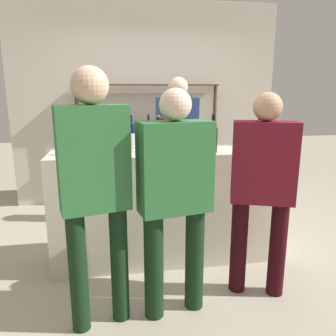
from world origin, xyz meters
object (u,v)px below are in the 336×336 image
at_px(cork_jar, 131,142).
at_px(customer_center, 175,190).
at_px(counter_bottle_2, 162,139).
at_px(counter_bottle_4, 158,136).
at_px(customer_right, 262,182).
at_px(counter_bottle_1, 94,141).
at_px(counter_bottle_5, 105,139).
at_px(counter_bottle_3, 213,137).
at_px(wine_glass, 199,139).
at_px(server_behind_counter, 178,140).
at_px(customer_left, 95,182).
at_px(counter_bottle_0, 259,132).

distance_m(cork_jar, customer_center, 0.99).
xyz_separation_m(counter_bottle_2, cork_jar, (-0.26, 0.17, -0.05)).
distance_m(counter_bottle_4, customer_right, 1.10).
distance_m(counter_bottle_1, customer_center, 0.95).
height_order(counter_bottle_4, counter_bottle_5, counter_bottle_5).
relative_size(counter_bottle_3, cork_jar, 2.34).
distance_m(counter_bottle_3, customer_right, 0.65).
height_order(counter_bottle_1, counter_bottle_4, same).
xyz_separation_m(counter_bottle_1, counter_bottle_5, (0.10, -0.04, 0.02)).
bearing_deg(counter_bottle_3, counter_bottle_1, 177.85).
bearing_deg(wine_glass, customer_center, -116.88).
bearing_deg(counter_bottle_4, cork_jar, -176.99).
bearing_deg(cork_jar, wine_glass, -25.76).
height_order(counter_bottle_2, customer_right, customer_right).
height_order(counter_bottle_2, wine_glass, counter_bottle_2).
xyz_separation_m(counter_bottle_1, server_behind_counter, (0.92, 0.99, -0.16)).
bearing_deg(counter_bottle_4, counter_bottle_1, -158.37).
bearing_deg(counter_bottle_4, wine_glass, -42.44).
bearing_deg(counter_bottle_2, customer_left, -124.06).
distance_m(counter_bottle_4, server_behind_counter, 0.84).
xyz_separation_m(counter_bottle_0, counter_bottle_5, (-1.49, -0.28, 0.01)).
distance_m(counter_bottle_0, counter_bottle_5, 1.52).
distance_m(counter_bottle_4, customer_center, 0.98).
bearing_deg(cork_jar, counter_bottle_5, -131.64).
distance_m(counter_bottle_0, customer_left, 1.85).
bearing_deg(customer_right, counter_bottle_4, 59.49).
xyz_separation_m(counter_bottle_5, customer_center, (0.47, -0.68, -0.27)).
height_order(counter_bottle_5, customer_right, customer_right).
xyz_separation_m(cork_jar, server_behind_counter, (0.59, 0.77, -0.11)).
bearing_deg(counter_bottle_5, counter_bottle_2, 10.70).
relative_size(counter_bottle_0, counter_bottle_2, 1.15).
height_order(customer_right, customer_left, customer_left).
bearing_deg(counter_bottle_2, counter_bottle_0, 10.47).
distance_m(counter_bottle_0, wine_glass, 0.75).
bearing_deg(wine_glass, counter_bottle_4, 137.56).
relative_size(counter_bottle_1, cork_jar, 2.17).
height_order(counter_bottle_1, counter_bottle_3, counter_bottle_3).
xyz_separation_m(counter_bottle_4, counter_bottle_5, (-0.49, -0.27, 0.02)).
distance_m(counter_bottle_2, cork_jar, 0.31).
height_order(cork_jar, customer_right, customer_right).
xyz_separation_m(counter_bottle_3, customer_center, (-0.47, -0.68, -0.26)).
xyz_separation_m(counter_bottle_0, server_behind_counter, (-0.67, 0.75, -0.17)).
height_order(counter_bottle_1, cork_jar, counter_bottle_1).
xyz_separation_m(counter_bottle_2, counter_bottle_4, (-0.01, 0.18, 0.00)).
xyz_separation_m(customer_right, customer_center, (-0.70, -0.13, 0.01)).
bearing_deg(customer_center, customer_left, 84.53).
bearing_deg(cork_jar, server_behind_counter, 52.55).
height_order(counter_bottle_2, counter_bottle_5, counter_bottle_5).
bearing_deg(customer_right, server_behind_counter, 32.11).
bearing_deg(counter_bottle_4, counter_bottle_0, 0.31).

